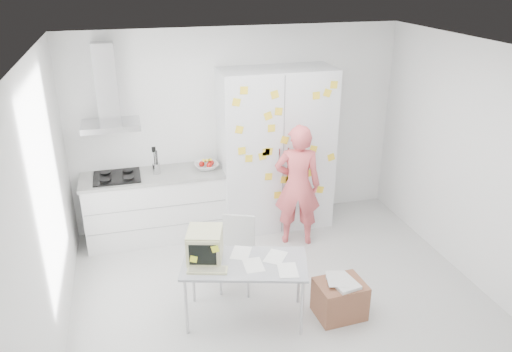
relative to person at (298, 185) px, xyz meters
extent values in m
cube|color=silver|center=(-0.57, -1.10, -0.82)|extent=(4.50, 4.00, 0.02)
cube|color=white|center=(-0.57, 0.90, 0.54)|extent=(4.50, 0.02, 2.70)
cube|color=white|center=(-2.82, -1.10, 0.54)|extent=(0.02, 4.00, 2.70)
cube|color=white|center=(1.68, -1.10, 0.54)|extent=(0.02, 4.00, 2.70)
cube|color=white|center=(-0.57, -1.10, 1.89)|extent=(4.50, 4.00, 0.02)
cube|color=white|center=(-1.77, 0.60, -0.37)|extent=(1.80, 0.60, 0.88)
cube|color=gray|center=(-1.77, 0.30, -0.23)|extent=(1.76, 0.01, 0.01)
cube|color=gray|center=(-1.77, 0.30, -0.51)|extent=(1.76, 0.01, 0.01)
cube|color=#9E9E99|center=(-1.77, 0.60, 0.09)|extent=(1.84, 0.63, 0.04)
cube|color=black|center=(-2.22, 0.60, 0.11)|extent=(0.58, 0.50, 0.03)
cylinder|color=black|center=(-2.36, 0.48, 0.14)|extent=(0.14, 0.14, 0.02)
cylinder|color=black|center=(-2.08, 0.48, 0.14)|extent=(0.14, 0.14, 0.02)
cylinder|color=black|center=(-2.36, 0.72, 0.14)|extent=(0.14, 0.14, 0.02)
cylinder|color=black|center=(-2.08, 0.72, 0.14)|extent=(0.14, 0.14, 0.02)
cylinder|color=silver|center=(-1.72, 0.60, 0.18)|extent=(0.10, 0.10, 0.14)
cylinder|color=black|center=(-1.73, 0.61, 0.28)|extent=(0.01, 0.01, 0.30)
cylinder|color=black|center=(-1.70, 0.59, 0.28)|extent=(0.01, 0.01, 0.30)
cylinder|color=black|center=(-1.71, 0.62, 0.28)|extent=(0.01, 0.01, 0.30)
cube|color=black|center=(-1.73, 0.61, 0.44)|extent=(0.05, 0.01, 0.07)
imported|color=white|center=(-1.07, 0.60, 0.15)|extent=(0.31, 0.31, 0.08)
sphere|color=#B2140F|center=(-1.13, 0.62, 0.17)|extent=(0.08, 0.08, 0.08)
sphere|color=#B2140F|center=(-1.04, 0.55, 0.17)|extent=(0.08, 0.08, 0.08)
sphere|color=#B2140F|center=(-1.00, 0.64, 0.17)|extent=(0.08, 0.08, 0.08)
cylinder|color=yellow|center=(-1.09, 0.62, 0.22)|extent=(0.09, 0.17, 0.10)
cylinder|color=yellow|center=(-1.06, 0.62, 0.22)|extent=(0.04, 0.17, 0.10)
cylinder|color=yellow|center=(-1.04, 0.62, 0.22)|extent=(0.08, 0.17, 0.10)
cube|color=silver|center=(-2.22, 0.65, 0.79)|extent=(0.70, 0.48, 0.07)
cube|color=silver|center=(-2.22, 0.77, 1.29)|extent=(0.26, 0.24, 0.95)
cube|color=silver|center=(-0.12, 0.57, 0.29)|extent=(1.50, 0.65, 2.20)
cube|color=slate|center=(-0.12, 0.25, 0.29)|extent=(0.01, 0.01, 2.16)
cube|color=silver|center=(-0.18, 0.24, 0.29)|extent=(0.02, 0.02, 0.30)
cube|color=silver|center=(-0.06, 0.24, 0.29)|extent=(0.02, 0.02, 0.30)
cube|color=yellow|center=(0.30, 0.24, 1.09)|extent=(0.10, 0.00, 0.10)
cube|color=yellow|center=(0.44, 0.24, 1.12)|extent=(0.12, 0.00, 0.12)
cube|color=yellow|center=(0.55, 0.24, 0.24)|extent=(0.12, 0.00, 0.12)
cube|color=yellow|center=(-0.35, 0.24, 0.40)|extent=(0.10, 0.00, 0.10)
cube|color=yellow|center=(-0.11, 0.24, 0.54)|extent=(0.12, 0.00, 0.12)
cube|color=yellow|center=(0.26, 0.24, 0.05)|extent=(0.12, 0.00, 0.12)
cube|color=yellow|center=(-0.31, 0.24, 0.06)|extent=(0.10, 0.00, 0.10)
cube|color=yellow|center=(-0.25, 0.24, 1.14)|extent=(0.12, 0.00, 0.12)
cube|color=yellow|center=(-0.03, 0.24, 0.00)|extent=(0.12, 0.00, 0.12)
cube|color=yellow|center=(0.29, 0.24, 0.38)|extent=(0.12, 0.00, 0.12)
cube|color=yellow|center=(0.17, 0.24, 0.13)|extent=(0.10, 0.00, 0.10)
cube|color=yellow|center=(-0.33, 0.24, 0.88)|extent=(0.12, 0.00, 0.12)
cube|color=yellow|center=(-0.58, 0.24, 0.34)|extent=(0.10, 0.00, 0.10)
cube|color=yellow|center=(-0.67, 0.24, 0.45)|extent=(0.10, 0.00, 0.10)
cube|color=yellow|center=(-0.73, 0.24, 1.08)|extent=(0.11, 0.00, 0.11)
cube|color=yellow|center=(-0.19, 0.24, -0.22)|extent=(0.10, 0.00, 0.10)
cube|color=yellow|center=(-0.32, 0.24, 0.41)|extent=(0.11, 0.00, 0.11)
cube|color=yellow|center=(0.42, 0.24, -0.22)|extent=(0.11, 0.00, 0.11)
cube|color=yellow|center=(0.53, 0.24, 1.21)|extent=(0.10, 0.00, 0.10)
cube|color=yellow|center=(-0.28, 0.24, 0.71)|extent=(0.10, 0.00, 0.10)
cube|color=yellow|center=(-0.40, 0.24, 0.35)|extent=(0.11, 0.00, 0.11)
cube|color=yellow|center=(0.06, 0.24, -0.29)|extent=(0.10, 0.00, 0.10)
cube|color=yellow|center=(-0.63, 0.24, 1.22)|extent=(0.10, 0.00, 0.10)
cube|color=yellow|center=(-0.70, 0.24, 0.73)|extent=(0.12, 0.00, 0.12)
cube|color=yellow|center=(0.19, 0.24, -0.04)|extent=(0.11, 0.00, 0.11)
cube|color=yellow|center=(-0.19, 0.24, 0.92)|extent=(0.11, 0.00, 0.11)
cube|color=yellow|center=(0.15, 0.24, 0.47)|extent=(0.11, 0.00, 0.11)
cube|color=yellow|center=(-0.10, 0.24, -0.01)|extent=(0.11, 0.00, 0.11)
imported|color=#DE565A|center=(0.00, 0.00, 0.00)|extent=(0.68, 0.55, 1.62)
cube|color=#A4A7AF|center=(-1.03, -1.34, -0.15)|extent=(1.37, 0.94, 0.03)
cylinder|color=#BBB9BE|center=(-1.65, -1.43, -0.49)|extent=(0.04, 0.04, 0.64)
cylinder|color=#BBB9BE|center=(-0.55, -1.75, -0.49)|extent=(0.04, 0.04, 0.64)
cylinder|color=#BBB9BE|center=(-1.50, -0.94, -0.49)|extent=(0.04, 0.04, 0.64)
cylinder|color=#BBB9BE|center=(-0.41, -1.25, -0.49)|extent=(0.04, 0.04, 0.64)
cube|color=beige|center=(-1.39, -1.16, 0.02)|extent=(0.42, 0.44, 0.32)
cube|color=beige|center=(-1.44, -1.34, 0.02)|extent=(0.31, 0.10, 0.28)
cube|color=black|center=(-1.45, -1.35, 0.02)|extent=(0.26, 0.08, 0.22)
cube|color=#F0FF2E|center=(-1.53, -1.33, -0.02)|extent=(0.08, 0.03, 0.08)
cube|color=#F0FF2E|center=(-1.33, -1.39, 0.09)|extent=(0.08, 0.03, 0.08)
cube|color=beige|center=(-1.41, -1.40, -0.13)|extent=(0.41, 0.24, 0.02)
cube|color=gray|center=(-1.41, -1.40, -0.12)|extent=(0.37, 0.19, 0.01)
cube|color=white|center=(-0.96, -1.41, -0.14)|extent=(0.19, 0.27, 0.00)
cube|color=white|center=(-0.70, -1.33, -0.14)|extent=(0.31, 0.32, 0.00)
cube|color=white|center=(-0.66, -1.59, -0.14)|extent=(0.23, 0.29, 0.00)
cube|color=white|center=(-1.02, -1.16, -0.14)|extent=(0.28, 0.32, 0.00)
cube|color=#B9BAB7|center=(-1.00, -0.82, -0.40)|extent=(0.50, 0.50, 0.04)
cube|color=#B9BAB7|center=(-0.93, -0.66, -0.17)|extent=(0.35, 0.17, 0.42)
cylinder|color=#B6B5BA|center=(-1.20, -0.90, -0.62)|extent=(0.03, 0.03, 0.39)
cylinder|color=#B6B5BA|center=(-0.91, -1.03, -0.62)|extent=(0.03, 0.03, 0.39)
cylinder|color=#B6B5BA|center=(-1.08, -0.62, -0.62)|extent=(0.03, 0.03, 0.39)
cylinder|color=#B6B5BA|center=(-0.79, -0.74, -0.62)|extent=(0.03, 0.03, 0.39)
cube|color=brown|center=(-0.06, -1.56, -0.62)|extent=(0.51, 0.42, 0.39)
cube|color=silver|center=(-0.04, -1.58, -0.40)|extent=(0.29, 0.35, 0.03)
cube|color=silver|center=(-0.09, -1.52, -0.38)|extent=(0.27, 0.33, 0.00)
camera|label=1|loc=(-2.02, -5.47, 2.62)|focal=35.00mm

